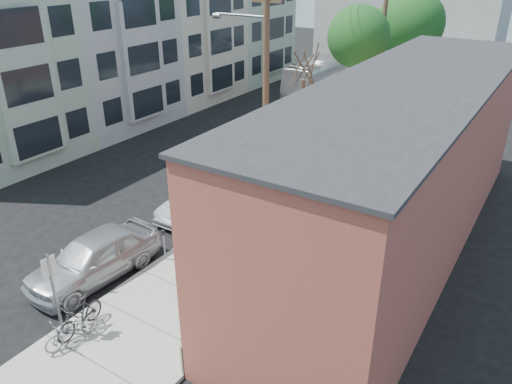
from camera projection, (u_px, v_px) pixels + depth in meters
The scene contains 27 objects.
ground at pixel (140, 235), 20.58m from camera, with size 120.00×120.00×0.00m, color black.
sidewalk at pixel (343, 167), 26.88m from camera, with size 4.50×58.00×0.15m, color #A9A89C.
cafe_building at pixel (402, 167), 18.63m from camera, with size 6.60×20.20×6.61m.
apartment_row at pixel (152, 48), 35.00m from camera, with size 6.30×32.00×9.00m.
end_cap_building at pixel (412, 2), 50.94m from camera, with size 18.00×8.00×12.00m, color #ABABA6.
sign_post at pixel (54, 287), 14.34m from camera, with size 0.07×0.45×2.80m.
parking_meter_near at pixel (164, 240), 18.34m from camera, with size 0.14×0.14×1.24m.
parking_meter_far at pixel (303, 149), 26.77m from camera, with size 0.14×0.14×1.24m.
utility_pole_near at pixel (265, 84), 21.58m from camera, with size 3.57×0.28×10.00m.
utility_pole_far at pixel (382, 40), 32.81m from camera, with size 1.80×0.28×10.00m.
tree_bare at pixel (301, 129), 24.74m from camera, with size 0.24×0.24×4.93m.
tree_leafy_mid at pixel (358, 37), 28.32m from camera, with size 3.55×3.55×7.84m.
tree_leafy_far at pixel (410, 23), 36.11m from camera, with size 4.85×4.85×8.18m.
patio_chair_a at pixel (217, 312), 15.24m from camera, with size 0.50×0.50×0.88m, color #13462E, non-canonical shape.
patio_chair_b at pixel (227, 306), 15.52m from camera, with size 0.50×0.50×0.88m, color #13462E, non-canonical shape.
patron_grey at pixel (225, 297), 15.24m from camera, with size 0.64×0.42×1.75m, color slate.
patron_green at pixel (197, 308), 14.95m from camera, with size 0.73×0.57×1.51m, color #29673F.
cyclist at pixel (209, 246), 17.86m from camera, with size 1.13×0.65×1.74m, color maroon.
cyclist_bike at pixel (210, 256), 18.03m from camera, with size 0.62×1.79×0.94m, color black.
parked_bike_a at pixel (79, 316), 14.94m from camera, with size 0.51×1.80×1.08m, color black.
parked_bike_b at pixel (72, 330), 14.52m from camera, with size 0.60×1.72×0.90m, color gray.
car_0 at pixel (94, 257), 17.55m from camera, with size 2.01×4.99×1.70m, color #B7B9BF.
car_1 at pixel (194, 201), 21.91m from camera, with size 1.38×3.97×1.31m, color #A9ACB0.
car_2 at pixel (255, 159), 26.00m from camera, with size 2.30×5.66×1.64m, color black.
car_3 at pixel (310, 130), 30.49m from camera, with size 2.45×5.31×1.48m, color #B0B1B9.
car_4 at pixel (341, 105), 35.04m from camera, with size 1.81×5.19×1.71m, color #ABAEB3.
bus at pixel (334, 75), 40.26m from camera, with size 2.66×11.36×3.16m, color silver.
Camera 1 is at (13.55, -12.47, 10.52)m, focal length 35.00 mm.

